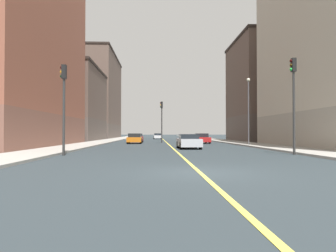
# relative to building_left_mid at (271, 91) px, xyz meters

# --- Properties ---
(ground_plane) EXTENTS (400.00, 400.00, 0.00)m
(ground_plane) POSITION_rel_building_left_mid_xyz_m (-17.39, -39.56, -8.39)
(ground_plane) COLOR #293337
(ground_plane) RESTS_ON ground
(sidewalk_left) EXTENTS (3.65, 168.00, 0.15)m
(sidewalk_left) POSITION_rel_building_left_mid_xyz_m (-7.67, 9.44, -8.31)
(sidewalk_left) COLOR #9E9B93
(sidewalk_left) RESTS_ON ground
(sidewalk_right) EXTENTS (3.65, 168.00, 0.15)m
(sidewalk_right) POSITION_rel_building_left_mid_xyz_m (-27.11, 9.44, -8.31)
(sidewalk_right) COLOR #9E9B93
(sidewalk_right) RESTS_ON ground
(lane_center_stripe) EXTENTS (0.16, 154.00, 0.01)m
(lane_center_stripe) POSITION_rel_building_left_mid_xyz_m (-17.39, 9.44, -8.38)
(lane_center_stripe) COLOR #E5D14C
(lane_center_stripe) RESTS_ON ground
(building_left_mid) EXTENTS (11.99, 15.07, 16.76)m
(building_left_mid) POSITION_rel_building_left_mid_xyz_m (0.00, 0.00, 0.00)
(building_left_mid) COLOR brown
(building_left_mid) RESTS_ON ground
(building_right_corner) EXTENTS (11.99, 24.07, 21.79)m
(building_right_corner) POSITION_rel_building_left_mid_xyz_m (-34.78, -18.30, 2.51)
(building_right_corner) COLOR brown
(building_right_corner) RESTS_ON ground
(building_right_midblock) EXTENTS (11.99, 18.02, 12.72)m
(building_right_midblock) POSITION_rel_building_left_mid_xyz_m (-34.78, 4.49, -2.02)
(building_right_midblock) COLOR brown
(building_right_midblock) RESTS_ON ground
(building_right_distant) EXTENTS (11.99, 25.16, 20.70)m
(building_right_distant) POSITION_rel_building_left_mid_xyz_m (-34.78, 28.31, 1.97)
(building_right_distant) COLOR brown
(building_right_distant) RESTS_ON ground
(traffic_light_left_near) EXTENTS (0.40, 0.32, 6.39)m
(traffic_light_left_near) POSITION_rel_building_left_mid_xyz_m (-9.91, -30.81, -4.28)
(traffic_light_left_near) COLOR #2D2D2D
(traffic_light_left_near) RESTS_ON ground
(traffic_light_right_near) EXTENTS (0.40, 0.32, 5.82)m
(traffic_light_right_near) POSITION_rel_building_left_mid_xyz_m (-24.90, -30.81, -4.61)
(traffic_light_right_near) COLOR #2D2D2D
(traffic_light_right_near) RESTS_ON ground
(traffic_light_median_far) EXTENTS (0.40, 0.32, 5.85)m
(traffic_light_median_far) POSITION_rel_building_left_mid_xyz_m (-18.13, -6.49, -4.59)
(traffic_light_median_far) COLOR #2D2D2D
(traffic_light_median_far) RESTS_ON ground
(street_lamp_left_near) EXTENTS (0.36, 0.36, 7.25)m
(street_lamp_left_near) POSITION_rel_building_left_mid_xyz_m (-8.89, -17.30, -3.85)
(street_lamp_left_near) COLOR #4C4C51
(street_lamp_left_near) RESTS_ON ground
(car_white) EXTENTS (1.89, 4.51, 1.27)m
(car_white) POSITION_rel_building_left_mid_xyz_m (-18.53, 20.17, -7.76)
(car_white) COLOR white
(car_white) RESTS_ON ground
(car_silver) EXTENTS (2.02, 4.39, 1.32)m
(car_silver) POSITION_rel_building_left_mid_xyz_m (-15.98, -22.44, -7.73)
(car_silver) COLOR silver
(car_silver) RESTS_ON ground
(car_orange) EXTENTS (1.94, 4.41, 1.35)m
(car_orange) POSITION_rel_building_left_mid_xyz_m (-21.78, -8.64, -7.72)
(car_orange) COLOR orange
(car_orange) RESTS_ON ground
(car_maroon) EXTENTS (2.08, 4.01, 1.31)m
(car_maroon) POSITION_rel_building_left_mid_xyz_m (-21.86, -2.31, -7.73)
(car_maroon) COLOR maroon
(car_maroon) RESTS_ON ground
(car_red) EXTENTS (1.87, 4.06, 1.34)m
(car_red) POSITION_rel_building_left_mid_xyz_m (-12.72, -8.76, -7.75)
(car_red) COLOR red
(car_red) RESTS_ON ground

